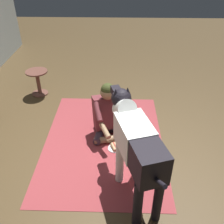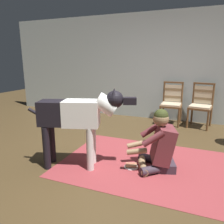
# 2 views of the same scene
# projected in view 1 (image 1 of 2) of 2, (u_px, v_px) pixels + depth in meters

# --- Properties ---
(ground_plane) EXTENTS (15.18, 15.18, 0.00)m
(ground_plane) POSITION_uv_depth(u_px,v_px,m) (118.00, 150.00, 3.60)
(ground_plane) COLOR #48371F
(area_rug) EXTENTS (2.40, 1.72, 0.01)m
(area_rug) POSITION_uv_depth(u_px,v_px,m) (104.00, 140.00, 3.77)
(area_rug) COLOR #913439
(area_rug) RESTS_ON ground
(person_sitting_on_floor) EXTENTS (0.72, 0.59, 0.85)m
(person_sitting_on_floor) POSITION_uv_depth(u_px,v_px,m) (108.00, 114.00, 3.73)
(person_sitting_on_floor) COLOR #3E303C
(person_sitting_on_floor) RESTS_ON ground
(large_dog) EXTENTS (1.43, 0.58, 1.11)m
(large_dog) POSITION_uv_depth(u_px,v_px,m) (135.00, 142.00, 2.63)
(large_dog) COLOR white
(large_dog) RESTS_ON ground
(hot_dog_on_plate) EXTENTS (0.20, 0.20, 0.06)m
(hot_dog_on_plate) POSITION_uv_depth(u_px,v_px,m) (115.00, 147.00, 3.61)
(hot_dog_on_plate) COLOR silver
(hot_dog_on_plate) RESTS_ON ground
(round_side_table) EXTENTS (0.40, 0.40, 0.48)m
(round_side_table) POSITION_uv_depth(u_px,v_px,m) (38.00, 80.00, 4.77)
(round_side_table) COLOR brown
(round_side_table) RESTS_ON ground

